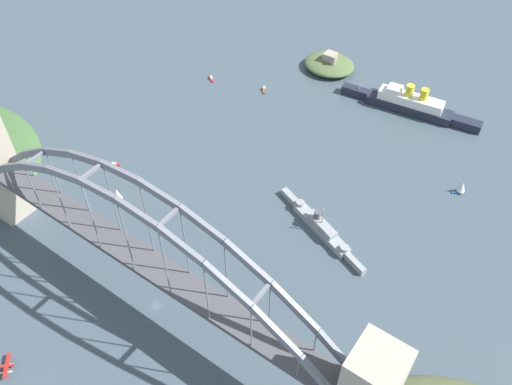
# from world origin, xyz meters

# --- Properties ---
(ground_plane) EXTENTS (1400.00, 1400.00, 0.00)m
(ground_plane) POSITION_xyz_m (0.00, 0.00, 0.00)
(ground_plane) COLOR #3D4C56
(harbor_arch_bridge) EXTENTS (267.91, 17.33, 76.71)m
(harbor_arch_bridge) POSITION_xyz_m (0.00, 0.00, 33.98)
(harbor_arch_bridge) COLOR #ADA38E
(harbor_arch_bridge) RESTS_ON ground
(ocean_liner) EXTENTS (92.25, 18.50, 19.03)m
(ocean_liner) POSITION_xyz_m (33.43, 204.32, 5.51)
(ocean_liner) COLOR #1E2333
(ocean_liner) RESTS_ON ground
(naval_cruiser) EXTENTS (62.82, 26.92, 16.88)m
(naval_cruiser) POSITION_xyz_m (38.55, 82.40, 2.94)
(naval_cruiser) COLOR gray
(naval_cruiser) RESTS_ON ground
(fort_island_mid_harbor) EXTENTS (36.27, 32.07, 13.58)m
(fort_island_mid_harbor) POSITION_xyz_m (-33.98, 217.20, 4.17)
(fort_island_mid_harbor) COLOR #4C6038
(fort_island_mid_harbor) RESTS_ON ground
(seaplane_taxiing_near_bridge) EXTENTS (9.32, 9.37, 4.79)m
(seaplane_taxiing_near_bridge) POSITION_xyz_m (-29.25, -58.95, 2.02)
(seaplane_taxiing_near_bridge) COLOR #B7B7B2
(seaplane_taxiing_near_bridge) RESTS_ON ground
(small_boat_0) EXTENTS (8.50, 6.29, 9.55)m
(small_boat_0) POSITION_xyz_m (-62.42, 37.34, 4.39)
(small_boat_0) COLOR gold
(small_boat_0) RESTS_ON ground
(small_boat_1) EXTENTS (7.90, 6.21, 1.99)m
(small_boat_1) POSITION_xyz_m (-94.60, 158.11, 0.70)
(small_boat_1) COLOR #B2231E
(small_boat_1) RESTS_ON ground
(small_boat_2) EXTENTS (7.20, 5.18, 2.17)m
(small_boat_2) POSITION_xyz_m (-85.08, 55.37, 0.81)
(small_boat_2) COLOR #B2231E
(small_boat_2) RESTS_ON ground
(small_boat_3) EXTENTS (5.88, 7.96, 2.18)m
(small_boat_3) POSITION_xyz_m (-56.80, 168.65, 0.77)
(small_boat_3) COLOR brown
(small_boat_3) RESTS_ON ground
(small_boat_4) EXTENTS (6.92, 6.98, 8.92)m
(small_boat_4) POSITION_xyz_m (87.61, 151.53, 4.17)
(small_boat_4) COLOR #234C8C
(small_boat_4) RESTS_ON ground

